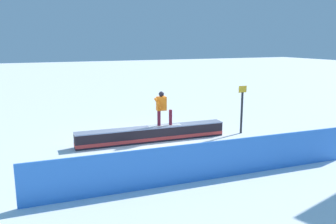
{
  "coord_description": "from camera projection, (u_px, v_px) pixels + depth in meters",
  "views": [
    {
      "loc": [
        5.05,
        13.3,
        4.15
      ],
      "look_at": [
        -0.28,
        1.01,
        1.42
      ],
      "focal_mm": 37.37,
      "sensor_mm": 36.0,
      "label": 1
    }
  ],
  "objects": [
    {
      "name": "snowboarder",
      "position": [
        162.0,
        107.0,
        14.63
      ],
      "size": [
        1.44,
        0.43,
        1.47
      ],
      "color": "silver",
      "rests_on": "grind_box"
    },
    {
      "name": "safety_fence",
      "position": [
        206.0,
        161.0,
        10.53
      ],
      "size": [
        10.6,
        0.51,
        1.19
      ],
      "primitive_type": "cube",
      "rotation": [
        0.0,
        0.0,
        -0.04
      ],
      "color": "#3578DE",
      "rests_on": "ground_plane"
    },
    {
      "name": "trail_marker",
      "position": [
        242.0,
        108.0,
        15.8
      ],
      "size": [
        0.4,
        0.1,
        2.18
      ],
      "color": "#262628",
      "rests_on": "ground_plane"
    },
    {
      "name": "grind_box",
      "position": [
        152.0,
        135.0,
        14.7
      ],
      "size": [
        6.42,
        0.88,
        0.63
      ],
      "color": "black",
      "rests_on": "ground_plane"
    },
    {
      "name": "ground_plane",
      "position": [
        152.0,
        141.0,
        14.76
      ],
      "size": [
        120.0,
        120.0,
        0.0
      ],
      "primitive_type": "plane",
      "color": "white"
    }
  ]
}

